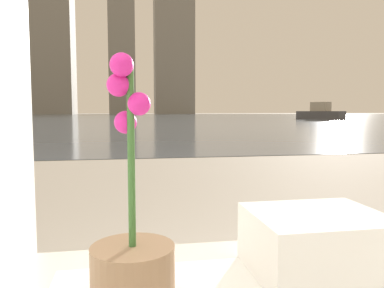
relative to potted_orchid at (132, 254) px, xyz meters
The scene contains 6 objects.
potted_orchid is the anchor object (origin of this frame).
towel_stack 0.36m from the potted_orchid, ahead, with size 0.25×0.22×0.12m.
harbor_water 61.27m from the potted_orchid, 89.47° to the left, with size 180.00×110.00×0.01m.
harbor_boat_0 42.58m from the potted_orchid, 60.50° to the left, with size 4.15×5.07×1.86m.
skyline_tower_2 118.52m from the potted_orchid, 90.28° to the left, with size 7.70×12.37×35.67m.
skyline_tower_3 119.59m from the potted_orchid, 82.51° to the left, with size 12.18×7.37×36.64m.
Camera 1 is at (-0.57, 0.12, 0.87)m, focal length 35.00 mm.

